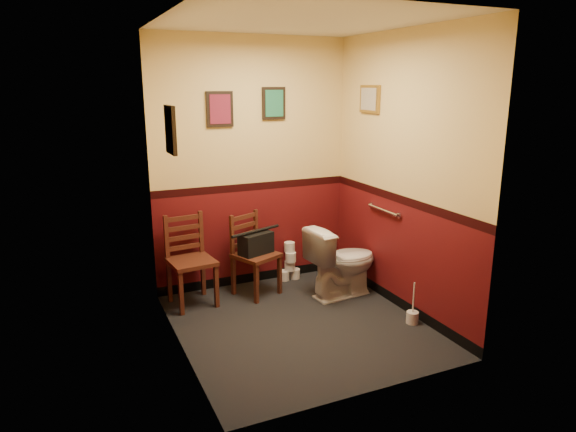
# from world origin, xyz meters

# --- Properties ---
(floor) EXTENTS (2.20, 2.40, 0.00)m
(floor) POSITION_xyz_m (0.00, 0.00, 0.00)
(floor) COLOR black
(floor) RESTS_ON ground
(ceiling) EXTENTS (2.20, 2.40, 0.00)m
(ceiling) POSITION_xyz_m (0.00, 0.00, 2.70)
(ceiling) COLOR silver
(ceiling) RESTS_ON ground
(wall_back) EXTENTS (2.20, 0.00, 2.70)m
(wall_back) POSITION_xyz_m (0.00, 1.20, 1.35)
(wall_back) COLOR #540E11
(wall_back) RESTS_ON ground
(wall_front) EXTENTS (2.20, 0.00, 2.70)m
(wall_front) POSITION_xyz_m (0.00, -1.20, 1.35)
(wall_front) COLOR #540E11
(wall_front) RESTS_ON ground
(wall_left) EXTENTS (0.00, 2.40, 2.70)m
(wall_left) POSITION_xyz_m (-1.10, 0.00, 1.35)
(wall_left) COLOR #540E11
(wall_left) RESTS_ON ground
(wall_right) EXTENTS (0.00, 2.40, 2.70)m
(wall_right) POSITION_xyz_m (1.10, 0.00, 1.35)
(wall_right) COLOR #540E11
(wall_right) RESTS_ON ground
(grab_bar) EXTENTS (0.05, 0.56, 0.06)m
(grab_bar) POSITION_xyz_m (1.07, 0.25, 0.95)
(grab_bar) COLOR silver
(grab_bar) RESTS_ON wall_right
(framed_print_back_a) EXTENTS (0.28, 0.04, 0.36)m
(framed_print_back_a) POSITION_xyz_m (-0.35, 1.18, 1.95)
(framed_print_back_a) COLOR black
(framed_print_back_a) RESTS_ON wall_back
(framed_print_back_b) EXTENTS (0.26, 0.04, 0.34)m
(framed_print_back_b) POSITION_xyz_m (0.25, 1.18, 2.00)
(framed_print_back_b) COLOR black
(framed_print_back_b) RESTS_ON wall_back
(framed_print_left) EXTENTS (0.04, 0.30, 0.38)m
(framed_print_left) POSITION_xyz_m (-1.08, 0.10, 1.85)
(framed_print_left) COLOR black
(framed_print_left) RESTS_ON wall_left
(framed_print_right) EXTENTS (0.04, 0.34, 0.28)m
(framed_print_right) POSITION_xyz_m (1.08, 0.60, 2.05)
(framed_print_right) COLOR olive
(framed_print_right) RESTS_ON wall_right
(toilet) EXTENTS (0.81, 0.50, 0.75)m
(toilet) POSITION_xyz_m (0.72, 0.45, 0.38)
(toilet) COLOR white
(toilet) RESTS_ON floor
(toilet_brush) EXTENTS (0.11, 0.11, 0.41)m
(toilet_brush) POSITION_xyz_m (1.00, -0.41, 0.07)
(toilet_brush) COLOR silver
(toilet_brush) RESTS_ON floor
(chair_left) EXTENTS (0.47, 0.47, 0.92)m
(chair_left) POSITION_xyz_m (-0.80, 0.91, 0.46)
(chair_left) COLOR #57281A
(chair_left) RESTS_ON floor
(chair_right) EXTENTS (0.54, 0.54, 0.88)m
(chair_right) POSITION_xyz_m (-0.12, 0.89, 0.44)
(chair_right) COLOR #57281A
(chair_right) RESTS_ON floor
(handbag) EXTENTS (0.40, 0.29, 0.26)m
(handbag) POSITION_xyz_m (-0.10, 0.85, 0.57)
(handbag) COLOR black
(handbag) RESTS_ON chair_right
(tp_stack) EXTENTS (0.26, 0.16, 0.45)m
(tp_stack) POSITION_xyz_m (0.40, 1.09, 0.19)
(tp_stack) COLOR silver
(tp_stack) RESTS_ON floor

